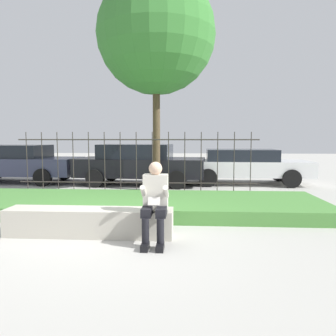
# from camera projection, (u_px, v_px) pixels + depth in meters

# --- Properties ---
(ground_plane) EXTENTS (60.00, 60.00, 0.00)m
(ground_plane) POSITION_uv_depth(u_px,v_px,m) (99.00, 235.00, 5.45)
(ground_plane) COLOR #B2AFA8
(stone_bench) EXTENTS (2.77, 0.51, 0.45)m
(stone_bench) POSITION_uv_depth(u_px,v_px,m) (89.00, 224.00, 5.44)
(stone_bench) COLOR #B7B2A3
(stone_bench) RESTS_ON ground_plane
(person_seated_reader) EXTENTS (0.42, 0.73, 1.25)m
(person_seated_reader) POSITION_uv_depth(u_px,v_px,m) (155.00, 199.00, 5.04)
(person_seated_reader) COLOR black
(person_seated_reader) RESTS_ON ground_plane
(grass_berm) EXTENTS (8.83, 2.46, 0.27)m
(grass_berm) POSITION_uv_depth(u_px,v_px,m) (123.00, 204.00, 7.36)
(grass_berm) COLOR #4C893D
(grass_berm) RESTS_ON ground_plane
(iron_fence) EXTENTS (6.83, 0.03, 1.79)m
(iron_fence) POSITION_uv_depth(u_px,v_px,m) (136.00, 163.00, 9.24)
(iron_fence) COLOR #332D28
(iron_fence) RESTS_ON ground_plane
(car_parked_right) EXTENTS (4.40, 1.91, 1.23)m
(car_parked_right) POSITION_uv_depth(u_px,v_px,m) (245.00, 165.00, 11.55)
(car_parked_right) COLOR silver
(car_parked_right) RESTS_ON ground_plane
(car_parked_left) EXTENTS (4.57, 2.08, 1.37)m
(car_parked_left) POSITION_uv_depth(u_px,v_px,m) (16.00, 162.00, 12.00)
(car_parked_left) COLOR #383D56
(car_parked_left) RESTS_ON ground_plane
(car_parked_center) EXTENTS (4.50, 2.19, 1.40)m
(car_parked_center) POSITION_uv_depth(u_px,v_px,m) (140.00, 163.00, 11.41)
(car_parked_center) COLOR black
(car_parked_center) RESTS_ON ground_plane
(tree_behind_fence) EXTENTS (3.51, 3.51, 6.43)m
(tree_behind_fence) POSITION_uv_depth(u_px,v_px,m) (156.00, 35.00, 9.68)
(tree_behind_fence) COLOR #4C3D28
(tree_behind_fence) RESTS_ON ground_plane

